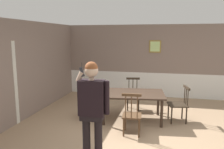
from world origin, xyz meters
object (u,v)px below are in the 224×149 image
object	(u,v)px
chair_opposite_corner	(132,115)
chair_near_window	(179,104)
dining_table	(133,96)
chair_at_table_head	(88,102)
person_figure	(92,104)
chair_by_doorway	(133,94)

from	to	relation	value
chair_opposite_corner	chair_near_window	bearing A→B (deg)	41.39
dining_table	chair_opposite_corner	size ratio (longest dim) A/B	1.76
dining_table	chair_at_table_head	size ratio (longest dim) A/B	1.84
chair_at_table_head	person_figure	distance (m)	2.26
chair_by_doorway	chair_opposite_corner	world-z (taller)	chair_opposite_corner
chair_by_doorway	chair_opposite_corner	distance (m)	1.87
chair_at_table_head	person_figure	world-z (taller)	person_figure
chair_near_window	chair_opposite_corner	distance (m)	1.53
chair_opposite_corner	person_figure	xyz separation A→B (m)	(-0.51, -1.26, 0.58)
dining_table	person_figure	xyz separation A→B (m)	(-0.40, -2.18, 0.39)
chair_at_table_head	chair_opposite_corner	bearing A→B (deg)	46.70
dining_table	chair_near_window	world-z (taller)	chair_near_window
chair_at_table_head	chair_by_doorway	bearing A→B (deg)	122.52
dining_table	chair_by_doorway	distance (m)	0.95
chair_at_table_head	person_figure	size ratio (longest dim) A/B	0.53
dining_table	chair_by_doorway	bearing A→B (deg)	97.30
person_figure	chair_at_table_head	bearing A→B (deg)	-70.87
chair_by_doorway	dining_table	bearing A→B (deg)	87.38
chair_near_window	chair_by_doorway	xyz separation A→B (m)	(-1.31, 0.77, -0.01)
chair_opposite_corner	person_figure	world-z (taller)	person_figure
chair_at_table_head	chair_near_window	bearing A→B (deg)	84.70
chair_by_doorway	chair_opposite_corner	xyz separation A→B (m)	(0.23, -1.85, 0.01)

